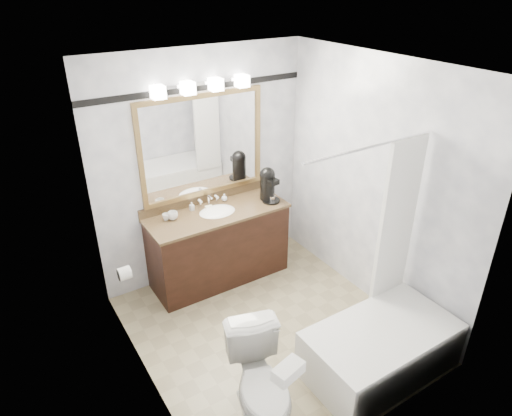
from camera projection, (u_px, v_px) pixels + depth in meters
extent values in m
cube|color=gray|center=(269.00, 329.00, 4.48)|extent=(2.40, 2.60, 0.01)
cube|color=white|center=(274.00, 66.00, 3.31)|extent=(2.40, 2.60, 0.01)
cube|color=white|center=(203.00, 168.00, 4.87)|extent=(2.40, 0.01, 2.50)
cube|color=white|center=(385.00, 300.00, 2.92)|extent=(2.40, 0.01, 2.50)
cube|color=white|center=(135.00, 260.00, 3.32)|extent=(0.01, 2.60, 2.50)
cube|color=white|center=(373.00, 186.00, 4.47)|extent=(0.01, 2.60, 2.50)
cube|color=black|center=(219.00, 247.00, 5.04)|extent=(1.50, 0.55, 0.82)
cube|color=brown|center=(217.00, 213.00, 4.85)|extent=(1.53, 0.58, 0.03)
cube|color=brown|center=(206.00, 198.00, 5.02)|extent=(1.53, 0.03, 0.10)
ellipsoid|color=white|center=(217.00, 214.00, 4.85)|extent=(0.44, 0.34, 0.14)
cube|color=#9A7945|center=(200.00, 96.00, 4.49)|extent=(1.40, 0.04, 0.05)
cube|color=#9A7945|center=(205.00, 192.00, 4.98)|extent=(1.40, 0.04, 0.05)
cube|color=#9A7945|center=(140.00, 159.00, 4.42)|extent=(0.05, 0.04, 1.00)
cube|color=#9A7945|center=(257.00, 135.00, 5.06)|extent=(0.05, 0.04, 1.00)
cube|color=white|center=(203.00, 146.00, 4.74)|extent=(1.30, 0.01, 1.00)
cube|color=silver|center=(200.00, 83.00, 4.43)|extent=(0.90, 0.05, 0.03)
cube|color=white|center=(158.00, 92.00, 4.19)|extent=(0.12, 0.12, 0.12)
cube|color=white|center=(188.00, 88.00, 4.33)|extent=(0.12, 0.12, 0.12)
cube|color=white|center=(216.00, 84.00, 4.47)|extent=(0.12, 0.12, 0.12)
cube|color=white|center=(242.00, 81.00, 4.61)|extent=(0.12, 0.12, 0.12)
cube|color=black|center=(199.00, 88.00, 4.47)|extent=(2.40, 0.01, 0.06)
cube|color=white|center=(380.00, 349.00, 3.93)|extent=(1.30, 0.72, 0.45)
cylinder|color=silver|center=(372.00, 147.00, 3.42)|extent=(1.30, 0.02, 0.02)
cube|color=white|center=(397.00, 222.00, 3.97)|extent=(0.40, 0.04, 1.55)
cylinder|color=white|center=(124.00, 273.00, 4.11)|extent=(0.11, 0.12, 0.12)
imported|color=white|center=(262.00, 385.00, 3.40)|extent=(0.62, 0.84, 0.76)
cube|color=white|center=(288.00, 371.00, 2.97)|extent=(0.24, 0.17, 0.09)
cylinder|color=black|center=(271.00, 200.00, 5.05)|extent=(0.20, 0.20, 0.02)
cylinder|color=black|center=(267.00, 187.00, 5.03)|extent=(0.16, 0.16, 0.29)
sphere|color=black|center=(267.00, 175.00, 4.96)|extent=(0.17, 0.17, 0.17)
cube|color=black|center=(273.00, 182.00, 4.92)|extent=(0.12, 0.12, 0.05)
cylinder|color=silver|center=(272.00, 199.00, 5.02)|extent=(0.07, 0.07, 0.07)
imported|color=white|center=(173.00, 216.00, 4.67)|extent=(0.14, 0.14, 0.08)
imported|color=white|center=(166.00, 217.00, 4.66)|extent=(0.10, 0.10, 0.07)
imported|color=white|center=(192.00, 206.00, 4.84)|extent=(0.05, 0.05, 0.09)
imported|color=white|center=(224.00, 197.00, 5.05)|extent=(0.08, 0.08, 0.08)
cube|color=#EDEBC3|center=(209.00, 207.00, 4.91)|extent=(0.08, 0.06, 0.02)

